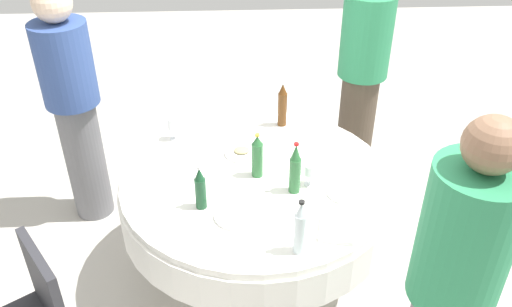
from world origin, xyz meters
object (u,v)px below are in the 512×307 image
at_px(person_mid, 362,77).
at_px(plate_north, 237,215).
at_px(plate_south, 346,192).
at_px(wine_glass_far, 310,171).
at_px(bottle_green_left, 295,169).
at_px(person_left, 74,105).
at_px(plate_right, 242,152).
at_px(bottle_dark_green_outer, 200,189).
at_px(bottle_clear_east, 300,228).
at_px(person_east, 450,292).
at_px(dining_table, 256,196).
at_px(bottle_green_mid, 257,157).
at_px(wine_glass_outer, 174,125).
at_px(bottle_brown_far, 282,105).

bearing_deg(person_mid, plate_north, -85.07).
bearing_deg(plate_south, wine_glass_far, 154.44).
xyz_separation_m(bottle_green_left, person_left, (-1.32, 0.81, -0.02)).
bearing_deg(plate_right, bottle_dark_green_outer, -114.58).
distance_m(bottle_clear_east, plate_south, 0.53).
height_order(bottle_green_left, bottle_clear_east, bottle_green_left).
distance_m(bottle_green_left, person_left, 1.55).
relative_size(bottle_clear_east, wine_glass_far, 2.28).
height_order(person_mid, person_east, person_mid).
distance_m(wine_glass_far, plate_right, 0.48).
height_order(dining_table, bottle_green_mid, bottle_green_mid).
xyz_separation_m(bottle_green_left, wine_glass_far, (0.09, 0.05, -0.05)).
bearing_deg(person_mid, bottle_dark_green_outer, -92.05).
bearing_deg(bottle_green_mid, plate_north, -108.78).
bearing_deg(plate_south, dining_table, 158.21).
distance_m(person_left, person_mid, 1.92).
bearing_deg(wine_glass_outer, plate_right, -24.64).
height_order(bottle_green_left, person_mid, person_mid).
xyz_separation_m(bottle_green_left, bottle_green_mid, (-0.19, 0.15, -0.02)).
bearing_deg(plate_south, person_left, 152.12).
bearing_deg(plate_right, person_left, 157.33).
xyz_separation_m(bottle_green_left, bottle_clear_east, (-0.03, -0.45, -0.00)).
height_order(wine_glass_far, plate_right, wine_glass_far).
relative_size(bottle_clear_east, bottle_dark_green_outer, 1.17).
height_order(plate_south, plate_north, same).
bearing_deg(bottle_green_left, plate_right, 126.09).
height_order(dining_table, plate_right, plate_right).
distance_m(dining_table, plate_right, 0.28).
xyz_separation_m(bottle_green_left, plate_north, (-0.30, -0.19, -0.13)).
bearing_deg(plate_south, bottle_brown_far, 110.67).
bearing_deg(bottle_clear_east, bottle_green_left, 86.50).
bearing_deg(wine_glass_far, person_east, -64.23).
height_order(dining_table, plate_north, plate_north).
bearing_deg(plate_right, plate_north, -93.75).
distance_m(bottle_brown_far, plate_south, 0.79).
bearing_deg(wine_glass_outer, plate_south, -31.93).
distance_m(wine_glass_outer, person_east, 1.82).
distance_m(bottle_clear_east, bottle_dark_green_outer, 0.57).
bearing_deg(bottle_green_mid, bottle_clear_east, -75.05).
bearing_deg(bottle_green_mid, dining_table, 174.29).
distance_m(bottle_green_left, bottle_dark_green_outer, 0.50).
xyz_separation_m(bottle_green_mid, bottle_dark_green_outer, (-0.30, -0.26, -0.01)).
bearing_deg(bottle_brown_far, bottle_clear_east, -91.20).
bearing_deg(plate_right, person_mid, 40.37).
bearing_deg(bottle_green_mid, bottle_dark_green_outer, -138.88).
distance_m(bottle_brown_far, plate_north, 0.94).
distance_m(plate_right, plate_north, 0.56).
bearing_deg(bottle_brown_far, person_left, 175.01).
bearing_deg(dining_table, bottle_clear_east, -74.46).
height_order(wine_glass_far, person_mid, person_mid).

